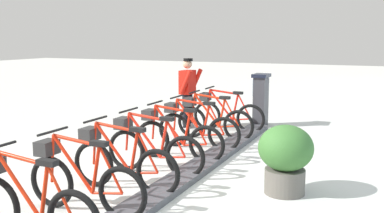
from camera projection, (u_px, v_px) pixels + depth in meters
The scene contains 13 objects.
ground_plane at pixel (180, 183), 6.57m from camera, with size 60.00×60.00×0.00m, color silver.
dock_rail_base at pixel (180, 180), 6.56m from camera, with size 0.44×8.65×0.10m, color #47474C.
payment_kiosk at pixel (261, 99), 10.67m from camera, with size 0.36×0.52×1.28m.
bike_docked_0 at pixel (225, 113), 10.11m from camera, with size 1.72×0.54×1.02m.
bike_docked_1 at pixel (211, 119), 9.32m from camera, with size 1.72×0.54×1.02m.
bike_docked_2 at pixel (195, 127), 8.54m from camera, with size 1.72×0.54×1.02m.
bike_docked_3 at pixel (175, 136), 7.75m from camera, with size 1.72×0.54×1.02m.
bike_docked_4 at pixel (151, 147), 6.97m from camera, with size 1.72×0.54×1.02m.
bike_docked_5 at pixel (120, 161), 6.18m from camera, with size 1.72×0.54×1.02m.
bike_docked_6 at pixel (80, 179), 5.39m from camera, with size 1.72×0.54×1.02m.
bike_docked_7 at pixel (27, 204), 4.61m from camera, with size 1.72×0.54×1.02m.
worker_near_rack at pixel (188, 90), 10.44m from camera, with size 0.49×0.64×1.66m.
planter_bush at pixel (285, 156), 6.05m from camera, with size 0.76×0.76×0.97m.
Camera 1 is at (-2.75, 5.68, 2.16)m, focal length 41.10 mm.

